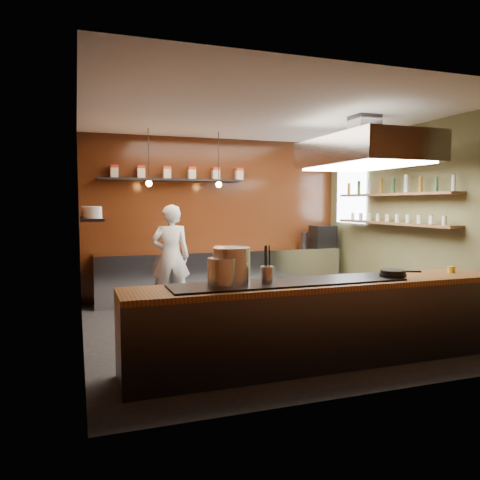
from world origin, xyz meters
name	(u,v)px	position (x,y,z in m)	size (l,w,h in m)	color
floor	(267,327)	(0.00, 0.00, 0.00)	(5.00, 5.00, 0.00)	black
back_wall	(217,218)	(0.00, 2.50, 1.50)	(5.00, 5.00, 0.00)	#361609
left_wall	(80,226)	(-2.50, 0.00, 1.50)	(5.00, 5.00, 0.00)	#361609
right_wall	(413,221)	(2.50, 0.00, 1.50)	(5.00, 5.00, 0.00)	brown
ceiling	(268,115)	(0.00, 0.00, 3.00)	(5.00, 5.00, 0.00)	silver
window_pane	(351,197)	(2.45, 1.70, 1.90)	(1.00, 1.00, 0.00)	white
prep_counter	(222,274)	(0.00, 2.17, 0.45)	(4.60, 0.65, 0.90)	silver
pass_counter	(322,322)	(0.00, -1.60, 0.47)	(4.40, 0.72, 0.94)	#38383D
tin_shelf	(171,180)	(-0.90, 2.36, 2.20)	(2.60, 0.26, 0.04)	black
plate_shelf	(91,219)	(-2.34, 1.00, 1.55)	(0.30, 1.40, 0.04)	black
bottle_shelf_upper	(393,194)	(2.34, 0.30, 1.92)	(0.26, 2.80, 0.04)	brown
bottle_shelf_lower	(392,223)	(2.34, 0.30, 1.45)	(0.26, 2.80, 0.04)	brown
extractor_hood	(364,151)	(1.30, -0.40, 2.51)	(1.20, 2.00, 0.72)	#38383D
pendant_left	(149,180)	(-1.40, 1.70, 2.15)	(0.10, 0.10, 0.95)	black
pendant_right	(219,181)	(-0.20, 1.70, 2.15)	(0.10, 0.10, 0.95)	black
storage_tins	(179,173)	(-0.75, 2.36, 2.33)	(2.43, 0.13, 0.22)	beige
plate_stacks	(91,212)	(-2.34, 1.00, 1.65)	(0.26, 1.16, 0.16)	white
bottles	(393,186)	(2.34, 0.30, 2.06)	(0.06, 2.66, 0.24)	silver
wine_glasses	(392,218)	(2.34, 0.30, 1.53)	(0.07, 2.37, 0.13)	silver
stockpot_large	(232,265)	(-1.03, -1.51, 1.13)	(0.39, 0.39, 0.38)	#BABDC2
stockpot_small	(222,272)	(-1.16, -1.60, 1.08)	(0.30, 0.30, 0.28)	silver
utensil_crock	(267,275)	(-0.67, -1.61, 1.03)	(0.14, 0.14, 0.18)	silver
frying_pan	(393,273)	(0.87, -1.68, 0.98)	(0.46, 0.30, 0.08)	black
butter_jar	(452,269)	(1.82, -1.56, 0.96)	(0.09, 0.09, 0.08)	yellow
espresso_machine	(323,236)	(2.10, 2.15, 1.11)	(0.43, 0.41, 0.43)	black
chef	(171,257)	(-1.06, 1.68, 0.88)	(0.64, 0.42, 1.75)	silver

